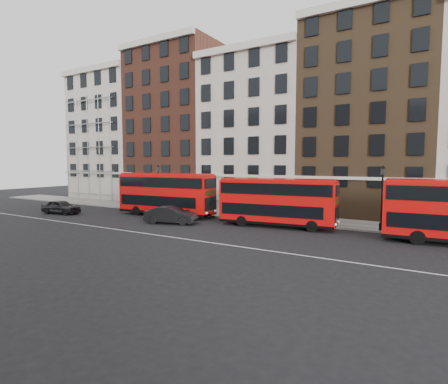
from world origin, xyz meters
The scene contains 12 objects.
ground centered at (0.00, 0.00, 0.00)m, with size 120.00×120.00×0.00m, color black.
pavement centered at (0.00, 10.50, 0.07)m, with size 80.00×5.00×0.15m, color gray.
kerb centered at (0.00, 8.00, 0.08)m, with size 80.00×0.30×0.16m, color gray.
road_centre_line centered at (0.00, -2.00, 0.01)m, with size 70.00×0.12×0.01m, color white.
building_terrace centered at (-0.31, 17.88, 10.24)m, with size 64.00×11.95×22.00m.
bus_b centered at (-5.50, 6.19, 2.46)m, with size 11.06×3.40×4.58m.
bus_c centered at (7.21, 6.19, 2.31)m, with size 10.45×3.57×4.30m.
car_rear centered at (-16.62, 1.31, 0.78)m, with size 1.84×4.57×1.56m, color #242427.
car_front centered at (-1.93, 2.69, 0.82)m, with size 1.73×4.97×1.64m, color black.
lamp_post_left centered at (-8.47, 8.36, 3.08)m, with size 0.44×0.44×5.33m.
lamp_post_right centered at (15.52, 8.34, 3.08)m, with size 0.44×0.44×5.33m.
iron_railings centered at (0.00, 12.70, 0.65)m, with size 6.60×0.06×1.00m, color black, non-canonical shape.
Camera 1 is at (19.00, -22.57, 5.70)m, focal length 28.00 mm.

